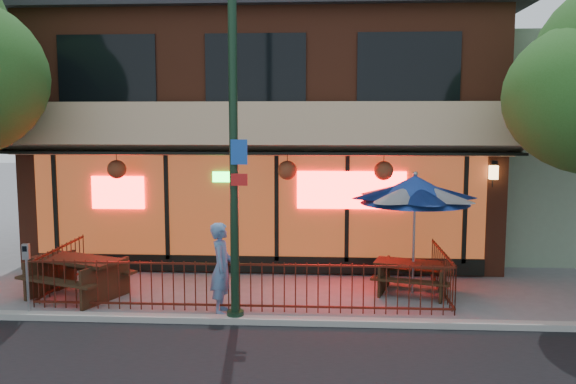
% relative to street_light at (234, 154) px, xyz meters
% --- Properties ---
extents(ground, '(80.00, 80.00, 0.00)m').
position_rel_street_light_xyz_m(ground, '(-0.00, 0.40, -3.15)').
color(ground, gray).
rests_on(ground, ground).
extents(curb, '(80.00, 0.25, 0.12)m').
position_rel_street_light_xyz_m(curb, '(-0.00, -0.10, -3.09)').
color(curb, '#999993').
rests_on(curb, ground).
extents(restaurant_building, '(12.96, 9.49, 8.05)m').
position_rel_street_light_xyz_m(restaurant_building, '(-0.00, 7.51, 0.98)').
color(restaurant_building, brown).
rests_on(restaurant_building, ground).
extents(neighbor_building, '(6.00, 7.00, 6.00)m').
position_rel_street_light_xyz_m(neighbor_building, '(9.00, 8.10, -0.15)').
color(neighbor_building, gray).
rests_on(neighbor_building, ground).
extents(patio_fence, '(8.44, 2.62, 1.00)m').
position_rel_street_light_xyz_m(patio_fence, '(-0.00, 0.91, -2.52)').
color(patio_fence, '#46180F').
rests_on(patio_fence, ground).
extents(street_light, '(0.43, 0.32, 7.00)m').
position_rel_street_light_xyz_m(street_light, '(0.00, 0.00, 0.00)').
color(street_light, black).
rests_on(street_light, ground).
extents(picnic_table_left, '(2.41, 2.15, 0.85)m').
position_rel_street_light_xyz_m(picnic_table_left, '(-3.60, 1.37, -2.59)').
color(picnic_table_left, '#352213').
rests_on(picnic_table_left, ground).
extents(picnic_table_right, '(1.93, 1.66, 0.70)m').
position_rel_street_light_xyz_m(picnic_table_right, '(3.60, 2.07, -2.69)').
color(picnic_table_right, '#312011').
rests_on(picnic_table_right, ground).
extents(patio_umbrella, '(2.34, 2.34, 2.68)m').
position_rel_street_light_xyz_m(patio_umbrella, '(3.60, 2.12, -0.87)').
color(patio_umbrella, gray).
rests_on(patio_umbrella, ground).
extents(pedestrian, '(0.44, 0.66, 1.80)m').
position_rel_street_light_xyz_m(pedestrian, '(-0.34, 0.50, -2.25)').
color(pedestrian, '#5478A9').
rests_on(pedestrian, ground).
extents(parking_meter_near, '(0.14, 0.13, 1.43)m').
position_rel_street_light_xyz_m(parking_meter_near, '(-4.00, 0.00, -2.18)').
color(parking_meter_near, gray).
rests_on(parking_meter_near, ground).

